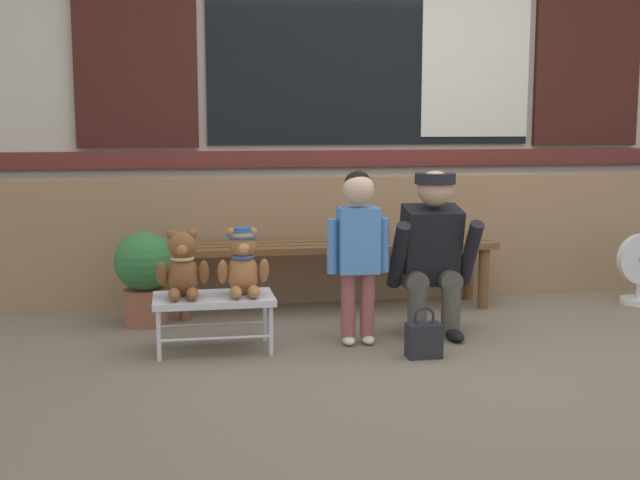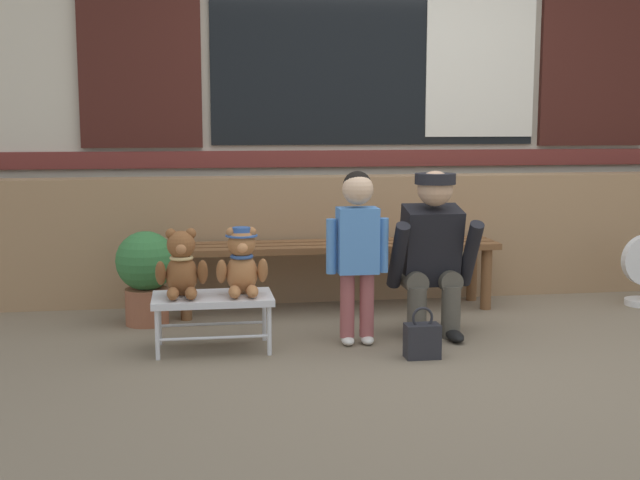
% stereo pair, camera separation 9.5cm
% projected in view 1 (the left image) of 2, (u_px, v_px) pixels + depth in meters
% --- Properties ---
extents(ground_plane, '(60.00, 60.00, 0.00)m').
position_uv_depth(ground_plane, '(449.00, 350.00, 4.51)').
color(ground_plane, '#756651').
extents(brick_low_wall, '(7.76, 0.25, 0.85)m').
position_uv_depth(brick_low_wall, '(384.00, 236.00, 5.84)').
color(brick_low_wall, '#997551').
rests_on(brick_low_wall, ground).
extents(shop_facade, '(7.92, 0.26, 3.52)m').
position_uv_depth(shop_facade, '(369.00, 46.00, 6.15)').
color(shop_facade, beige).
rests_on(shop_facade, ground).
extents(wooden_bench_long, '(2.10, 0.40, 0.44)m').
position_uv_depth(wooden_bench_long, '(335.00, 253.00, 5.42)').
color(wooden_bench_long, brown).
rests_on(wooden_bench_long, ground).
extents(small_display_bench, '(0.64, 0.36, 0.30)m').
position_uv_depth(small_display_bench, '(214.00, 302.00, 4.46)').
color(small_display_bench, silver).
rests_on(small_display_bench, ground).
extents(teddy_bear_plain, '(0.28, 0.26, 0.36)m').
position_uv_depth(teddy_bear_plain, '(183.00, 266.00, 4.41)').
color(teddy_bear_plain, brown).
rests_on(teddy_bear_plain, small_display_bench).
extents(teddy_bear_with_hat, '(0.28, 0.27, 0.36)m').
position_uv_depth(teddy_bear_with_hat, '(243.00, 263.00, 4.46)').
color(teddy_bear_with_hat, '#A86B3D').
rests_on(teddy_bear_with_hat, small_display_bench).
extents(child_standing, '(0.35, 0.18, 0.96)m').
position_uv_depth(child_standing, '(358.00, 238.00, 4.55)').
color(child_standing, '#994C4C').
rests_on(child_standing, ground).
extents(adult_crouching, '(0.50, 0.49, 0.95)m').
position_uv_depth(adult_crouching, '(432.00, 252.00, 4.77)').
color(adult_crouching, '#4C473D').
rests_on(adult_crouching, ground).
extents(handbag_on_ground, '(0.18, 0.11, 0.27)m').
position_uv_depth(handbag_on_ground, '(424.00, 339.00, 4.35)').
color(handbag_on_ground, '#232328').
rests_on(handbag_on_ground, ground).
extents(potted_plant, '(0.36, 0.36, 0.57)m').
position_uv_depth(potted_plant, '(145.00, 273.00, 5.01)').
color(potted_plant, brown).
rests_on(potted_plant, ground).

